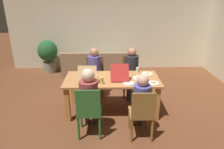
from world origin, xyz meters
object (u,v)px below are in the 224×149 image
Objects in this scene: person_2 at (132,69)px; drinking_glass_2 at (137,70)px; dining_table at (112,83)px; chair_1 at (95,75)px; chair_0 at (89,111)px; pizza_box_0 at (88,77)px; plate_0 at (139,78)px; pizza_box_1 at (119,75)px; chair_2 at (131,73)px; chair_3 at (142,113)px; drinking_glass_1 at (102,81)px; drinking_glass_0 at (93,82)px; person_3 at (141,100)px; person_0 at (89,96)px; couch at (97,65)px; potted_plant at (48,54)px; person_1 at (94,69)px; plate_1 at (153,83)px; plate_2 at (129,83)px; plate_3 at (147,74)px.

person_2 reaches higher than drinking_glass_2.
dining_table is 1.00m from chair_1.
chair_0 is 0.86m from pizza_box_0.
pizza_box_0 is 1.03m from plate_0.
pizza_box_1 is at bearing 167.29° from plate_0.
chair_3 is at bearing -90.00° from chair_2.
pizza_box_1 is 3.92× the size of drinking_glass_1.
drinking_glass_1 is (0.16, 0.07, 0.00)m from drinking_glass_0.
person_0 is at bearing 176.99° from person_3.
plate_0 reaches higher than couch.
chair_2 is 2.95m from potted_plant.
person_0 is at bearing -89.79° from couch.
chair_3 is 0.81× the size of person_3.
drinking_glass_2 is at bearing -22.96° from person_1.
chair_1 is 4.29× the size of plate_1.
pizza_box_1 is (0.15, 0.09, 0.16)m from dining_table.
chair_2 is 1.80m from chair_3.
dining_table is 0.87m from person_2.
potted_plant is (-2.57, 2.13, -0.21)m from drinking_glass_2.
pizza_box_0 is at bearing -91.45° from couch.
chair_3 is 4.35× the size of plate_2.
dining_table is 3.69× the size of pizza_box_0.
chair_1 is at bearing -89.55° from couch.
dining_table is 1.01m from chair_2.
plate_2 is at bearing -49.56° from potted_plant.
potted_plant is at bearing 132.88° from person_1.
pizza_box_0 is at bearing 112.20° from drinking_glass_0.
chair_1 is 1.17m from drinking_glass_2.
person_2 reaches higher than plate_1.
person_1 reaches higher than chair_1.
couch is (-0.57, 2.19, -0.54)m from pizza_box_1.
drinking_glass_1 reaches higher than drinking_glass_2.
couch is at bearing 115.63° from plate_1.
person_1 is at bearing 178.70° from person_2.
chair_0 is at bearing -64.34° from potted_plant.
pizza_box_1 reaches higher than chair_1.
person_1 is at bearing 125.83° from plate_2.
person_0 is 0.95m from chair_3.
person_2 reaches higher than couch.
couch is at bearing 90.41° from person_1.
plate_1 is 2.86m from couch.
chair_3 is (0.00, -1.80, -0.03)m from chair_2.
chair_0 is 4.17× the size of plate_3.
chair_1 is 1.40m from plate_2.
chair_3 reaches higher than plate_3.
chair_1 is at bearing 178.94° from chair_2.
drinking_glass_0 is (0.12, -0.30, 0.02)m from pizza_box_0.
couch is at bearing 91.37° from drinking_glass_0.
chair_2 is at bearing 62.64° from chair_0.
potted_plant is (-1.59, 1.57, 0.12)m from chair_1.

